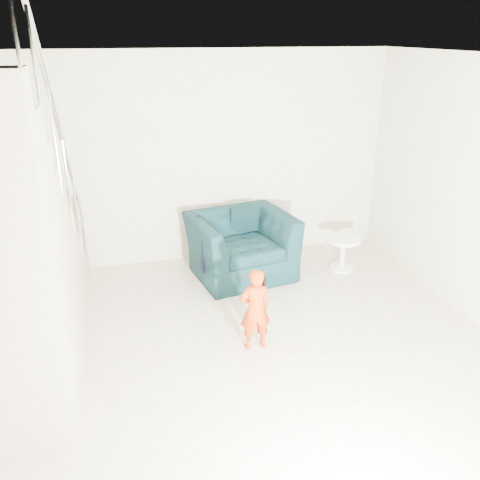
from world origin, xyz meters
The scene contains 10 objects.
floor centered at (0.00, 0.00, 0.00)m, with size 5.50×5.50×0.00m, color #9D9379.
ceiling centered at (0.00, 0.00, 2.70)m, with size 5.50×5.50×0.00m, color silver.
back_wall centered at (0.00, 2.75, 1.35)m, with size 5.00×5.00×0.00m, color #B6B194.
armchair centered at (0.39, 2.10, 0.39)m, with size 1.20×1.05×0.78m, color black.
toddler centered at (0.12, 0.49, 0.42)m, with size 0.31×0.20×0.84m, color #912104.
side_table centered at (1.70, 1.91, 0.29)m, with size 0.44×0.44×0.44m.
staircase centered at (-2.00, 0.55, 0.95)m, with size 1.02×3.03×3.62m.
cushion centered at (0.51, 2.40, 0.63)m, with size 0.36×0.10×0.35m, color black.
throw centered at (-0.13, 2.03, 0.49)m, with size 0.05×0.50×0.56m, color black.
phone centered at (0.19, 0.45, 0.73)m, with size 0.02×0.05×0.10m, color black.
Camera 1 is at (-1.06, -3.58, 2.89)m, focal length 38.00 mm.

